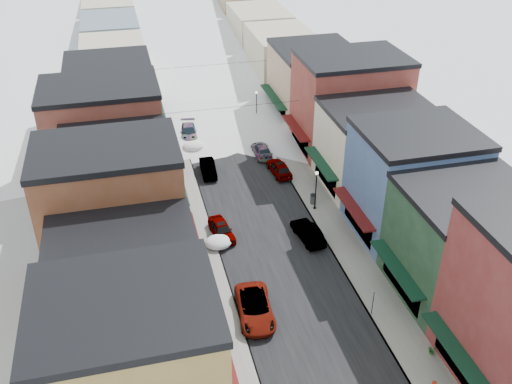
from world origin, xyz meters
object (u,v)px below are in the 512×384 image
car_white_suv (255,308)px  trash_can (313,199)px  car_dark_hatch (208,168)px  streetlamp_near (316,185)px  car_green_sedan (308,232)px  car_silver_sedan (222,230)px

car_white_suv → trash_can: car_white_suv is taller
car_white_suv → car_dark_hatch: car_white_suv is taller
car_dark_hatch → trash_can: size_ratio=4.17×
streetlamp_near → car_green_sedan: bearing=-116.2°
car_silver_sedan → car_green_sedan: car_green_sedan is taller
car_silver_sedan → streetlamp_near: bearing=5.4°
car_silver_sedan → car_green_sedan: bearing=-24.4°
car_green_sedan → streetlamp_near: (2.31, 4.68, 2.10)m
car_silver_sedan → streetlamp_near: 10.57m
car_green_sedan → trash_can: (2.42, 5.59, -0.08)m
trash_can → streetlamp_near: 2.37m
car_white_suv → streetlamp_near: bearing=59.2°
trash_can → car_green_sedan: bearing=-113.4°
car_silver_sedan → trash_can: size_ratio=4.10×
car_silver_sedan → car_dark_hatch: size_ratio=0.98×
car_white_suv → streetlamp_near: streetlamp_near is taller
car_dark_hatch → streetlamp_near: streetlamp_near is taller
car_silver_sedan → trash_can: car_silver_sedan is taller
car_green_sedan → streetlamp_near: bearing=-123.8°
car_dark_hatch → trash_can: bearing=-41.8°
car_dark_hatch → trash_can: (9.42, -9.00, -0.04)m
car_white_suv → car_silver_sedan: (-0.50, 11.20, -0.06)m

